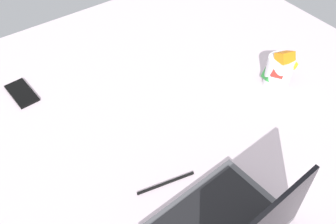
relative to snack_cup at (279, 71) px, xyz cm
name	(u,v)px	position (x,y,z in cm)	size (l,w,h in cm)	color
bed_mattress	(151,130)	(43.63, -14.25, -14.97)	(180.00, 140.00, 18.00)	silver
snack_cup	(279,71)	(0.00, 0.00, 0.00)	(10.09, 9.55, 15.32)	silver
cell_phone	(22,93)	(74.96, -47.07, -5.57)	(6.80, 14.00, 0.80)	black
charger_cable	(166,183)	(55.57, 11.33, -5.67)	(17.00, 0.60, 0.60)	black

